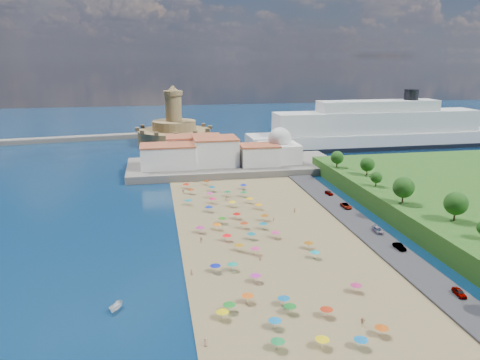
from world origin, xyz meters
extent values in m
plane|color=#071938|center=(0.00, 0.00, 0.00)|extent=(700.00, 700.00, 0.00)
cube|color=#59544C|center=(10.00, 73.00, 1.50)|extent=(90.00, 36.00, 3.00)
cube|color=#59544C|center=(-12.00, 108.00, 1.20)|extent=(18.00, 70.00, 2.40)
cube|color=silver|center=(-18.00, 69.00, 7.50)|extent=(22.00, 14.00, 9.00)
cube|color=silver|center=(2.00, 71.00, 8.50)|extent=(18.00, 16.00, 11.00)
cube|color=silver|center=(20.00, 67.00, 7.00)|extent=(16.00, 12.00, 8.00)
cube|color=silver|center=(-6.00, 83.00, 8.00)|extent=(24.00, 14.00, 10.00)
cube|color=silver|center=(30.00, 71.00, 7.00)|extent=(16.00, 16.00, 8.00)
sphere|color=silver|center=(30.00, 71.00, 13.00)|extent=(10.00, 10.00, 10.00)
cylinder|color=silver|center=(30.00, 71.00, 16.80)|extent=(1.20, 1.20, 1.60)
cylinder|color=olive|center=(-12.00, 138.00, 4.00)|extent=(40.00, 40.00, 8.00)
cylinder|color=olive|center=(-12.00, 138.00, 10.50)|extent=(24.00, 24.00, 5.00)
cylinder|color=olive|center=(-12.00, 138.00, 20.00)|extent=(9.00, 9.00, 14.00)
cylinder|color=olive|center=(-12.00, 138.00, 28.20)|extent=(10.40, 10.40, 2.40)
cone|color=olive|center=(-12.00, 138.00, 30.90)|extent=(6.00, 6.00, 3.00)
cube|color=black|center=(93.49, 108.16, 1.13)|extent=(140.38, 22.74, 2.25)
cube|color=silver|center=(93.49, 108.16, 4.17)|extent=(139.37, 22.33, 8.35)
cube|color=silver|center=(93.49, 108.16, 13.91)|extent=(111.50, 18.24, 11.13)
cube|color=silver|center=(93.49, 108.16, 22.26)|extent=(65.09, 13.88, 5.56)
cylinder|color=black|center=(112.03, 108.41, 27.82)|extent=(7.42, 7.42, 5.56)
cylinder|color=gray|center=(16.31, -39.87, 1.25)|extent=(0.07, 0.07, 2.00)
cone|color=#A2225A|center=(16.31, -39.87, 2.15)|extent=(2.50, 2.50, 0.60)
cylinder|color=gray|center=(-0.08, -17.47, 1.25)|extent=(0.07, 0.07, 2.00)
cone|color=#C3296C|center=(-0.08, -17.47, 2.15)|extent=(2.50, 2.50, 0.60)
cylinder|color=gray|center=(-12.48, 45.15, 1.25)|extent=(0.07, 0.07, 2.00)
cone|color=red|center=(-12.48, 45.15, 2.15)|extent=(2.50, 2.50, 0.60)
cylinder|color=gray|center=(13.94, -16.48, 1.25)|extent=(0.07, 0.07, 2.00)
cone|color=#96560D|center=(13.94, -16.48, 2.15)|extent=(2.50, 2.50, 0.60)
cylinder|color=gray|center=(0.61, 0.71, 1.25)|extent=(0.07, 0.07, 2.00)
cone|color=#962F0D|center=(0.61, 0.71, 2.15)|extent=(2.50, 2.50, 0.60)
cylinder|color=gray|center=(8.46, 16.47, 1.25)|extent=(0.07, 0.07, 2.00)
cone|color=orange|center=(8.46, 16.47, 2.15)|extent=(2.50, 2.50, 0.60)
cylinder|color=gray|center=(0.50, -45.37, 1.25)|extent=(0.07, 0.07, 2.00)
cone|color=#136C20|center=(0.50, -45.37, 2.15)|extent=(2.50, 2.50, 0.60)
cylinder|color=gray|center=(-7.07, 1.06, 1.25)|extent=(0.07, 0.07, 2.00)
cone|color=orange|center=(-7.07, 1.06, 2.15)|extent=(2.50, 2.50, 0.60)
cylinder|color=gray|center=(-11.96, -0.54, 1.25)|extent=(0.07, 0.07, 2.00)
cone|color=#A42377|center=(-11.96, -0.54, 2.15)|extent=(2.50, 2.50, 0.60)
cylinder|color=gray|center=(-4.86, 5.87, 1.25)|extent=(0.07, 0.07, 2.00)
cone|color=#1E7014|center=(-4.86, 5.87, 2.15)|extent=(2.50, 2.50, 0.60)
cylinder|color=gray|center=(-4.47, 48.49, 1.25)|extent=(0.07, 0.07, 2.00)
cone|color=maroon|center=(-4.47, 48.49, 2.15)|extent=(2.50, 2.50, 0.60)
cylinder|color=gray|center=(-7.40, 17.04, 1.25)|extent=(0.07, 0.07, 2.00)
cone|color=#0B2899|center=(-7.40, 17.04, 2.15)|extent=(2.50, 2.50, 0.60)
cylinder|color=gray|center=(14.13, -55.31, 1.25)|extent=(0.07, 0.07, 2.00)
cone|color=#BA4A0E|center=(14.13, -55.31, 2.15)|extent=(2.50, 2.50, 0.60)
cylinder|color=gray|center=(-6.56, -39.96, 1.25)|extent=(0.07, 0.07, 2.00)
cone|color=#D45410|center=(-6.56, -39.96, 2.15)|extent=(2.50, 2.50, 0.60)
cylinder|color=gray|center=(7.55, -7.98, 1.25)|extent=(0.07, 0.07, 2.00)
cone|color=#C92B70|center=(7.55, -7.98, 2.15)|extent=(2.50, 2.50, 0.60)
cylinder|color=gray|center=(-3.56, -49.68, 1.25)|extent=(0.07, 0.07, 2.00)
cone|color=#0D6CAF|center=(-3.56, -49.68, 2.15)|extent=(2.50, 2.50, 0.60)
cylinder|color=gray|center=(9.05, -57.97, 1.25)|extent=(0.07, 0.07, 2.00)
cone|color=#0D66AB|center=(9.05, -57.97, 2.15)|extent=(2.50, 2.50, 0.60)
cylinder|color=gray|center=(-4.71, -55.83, 1.25)|extent=(0.07, 0.07, 2.00)
cone|color=#157A38|center=(-4.71, -55.83, 2.15)|extent=(2.50, 2.50, 0.60)
cylinder|color=gray|center=(8.14, 40.33, 1.25)|extent=(0.07, 0.07, 2.00)
cone|color=#0E1FB9|center=(8.14, 40.33, 2.15)|extent=(2.50, 2.50, 0.60)
cylinder|color=gray|center=(6.43, 31.03, 1.25)|extent=(0.07, 0.07, 2.00)
cone|color=#147431|center=(6.43, 31.03, 2.15)|extent=(2.50, 2.50, 0.60)
cylinder|color=gray|center=(-0.01, 8.82, 1.25)|extent=(0.07, 0.07, 2.00)
cone|color=red|center=(-0.01, 8.82, 2.15)|extent=(2.50, 2.50, 0.60)
cylinder|color=gray|center=(0.14, -42.28, 1.25)|extent=(0.07, 0.07, 2.00)
cone|color=#0B5F97|center=(0.14, -42.28, 2.15)|extent=(2.50, 2.50, 0.60)
cylinder|color=gray|center=(-11.06, -25.29, 1.25)|extent=(0.07, 0.07, 2.00)
cone|color=#0B1797|center=(-11.06, -25.29, 2.15)|extent=(2.50, 2.50, 0.60)
cylinder|color=gray|center=(-12.36, -45.01, 1.25)|extent=(0.07, 0.07, 2.00)
cone|color=#CEBC0B|center=(-12.36, -45.01, 2.15)|extent=(2.50, 2.50, 0.60)
cylinder|color=gray|center=(-11.35, 37.61, 1.25)|extent=(0.07, 0.07, 2.00)
cone|color=#86310C|center=(-11.35, 37.61, 2.15)|extent=(2.50, 2.50, 0.60)
cylinder|color=gray|center=(2.75, -56.67, 1.25)|extent=(0.07, 0.07, 2.00)
cone|color=yellow|center=(2.75, -56.67, 2.15)|extent=(2.50, 2.50, 0.60)
cylinder|color=gray|center=(-5.31, 31.93, 1.25)|extent=(0.07, 0.07, 2.00)
cone|color=#C82A8C|center=(-5.31, 31.93, 2.15)|extent=(2.50, 2.50, 0.60)
cylinder|color=gray|center=(-3.13, -31.67, 1.25)|extent=(0.07, 0.07, 2.00)
cone|color=#AF2596|center=(-3.13, -31.67, 2.15)|extent=(2.50, 2.50, 0.60)
cylinder|color=gray|center=(-5.63, -7.72, 1.25)|extent=(0.07, 0.07, 2.00)
cone|color=#F70A12|center=(-5.63, -7.72, 2.15)|extent=(2.50, 2.50, 0.60)
cylinder|color=gray|center=(1.00, 32.70, 1.25)|extent=(0.07, 0.07, 2.00)
cone|color=#12693A|center=(1.00, 32.70, 2.15)|extent=(2.50, 2.50, 0.60)
cylinder|color=gray|center=(-10.71, -42.66, 1.25)|extent=(0.07, 0.07, 2.00)
cone|color=#157A21|center=(-10.71, -42.66, 2.15)|extent=(2.50, 2.50, 0.60)
cylinder|color=gray|center=(0.95, -7.77, 1.25)|extent=(0.07, 0.07, 2.00)
cone|color=#0D667A|center=(0.95, -7.77, 2.15)|extent=(2.50, 2.50, 0.60)
cylinder|color=gray|center=(-13.29, 25.21, 1.25)|extent=(0.07, 0.07, 2.00)
cone|color=#0E6983|center=(-13.29, 25.21, 2.15)|extent=(2.50, 2.50, 0.60)
cylinder|color=gray|center=(7.86, 5.91, 1.25)|extent=(0.07, 0.07, 2.00)
cone|color=#8F4D0D|center=(7.86, 5.91, 2.15)|extent=(2.50, 2.50, 0.60)
cylinder|color=gray|center=(7.03, 23.48, 1.25)|extent=(0.07, 0.07, 2.00)
cone|color=#EEB50C|center=(7.03, 23.48, 2.15)|extent=(2.50, 2.50, 0.60)
cylinder|color=gray|center=(13.62, -22.34, 1.25)|extent=(0.07, 0.07, 2.00)
cone|color=teal|center=(13.62, -22.34, 2.15)|extent=(2.50, 2.50, 0.60)
cylinder|color=gray|center=(-5.14, 25.30, 1.25)|extent=(0.07, 0.07, 2.00)
cone|color=#D41053|center=(-5.14, 25.30, 2.15)|extent=(2.50, 2.50, 0.60)
cylinder|color=gray|center=(6.88, -47.72, 1.25)|extent=(0.07, 0.07, 2.00)
cone|color=#AD260D|center=(6.88, -47.72, 2.15)|extent=(2.50, 2.50, 0.60)
cylinder|color=gray|center=(-7.10, -25.22, 1.25)|extent=(0.07, 0.07, 2.00)
cone|color=#0F8B70|center=(-7.10, -25.22, 2.15)|extent=(2.50, 2.50, 0.60)
cylinder|color=gray|center=(5.86, -0.69, 1.25)|extent=(0.07, 0.07, 2.00)
cone|color=#0D627A|center=(5.86, -0.69, 2.15)|extent=(2.50, 2.50, 0.60)
cylinder|color=gray|center=(-3.53, 39.59, 1.25)|extent=(0.07, 0.07, 2.00)
cone|color=#0D5879|center=(-3.53, 39.59, 2.15)|extent=(2.50, 2.50, 0.60)
cylinder|color=gray|center=(0.63, 20.84, 1.25)|extent=(0.07, 0.07, 2.00)
cone|color=yellow|center=(0.63, 20.84, 2.15)|extent=(2.50, 2.50, 0.60)
cylinder|color=gray|center=(-3.62, -14.61, 1.25)|extent=(0.07, 0.07, 2.00)
cone|color=#9C6C0E|center=(-3.62, -14.61, 2.15)|extent=(2.50, 2.50, 0.60)
imported|color=tan|center=(-16.41, -52.66, 1.03)|extent=(0.87, 0.90, 1.56)
imported|color=tan|center=(0.40, -20.86, 1.08)|extent=(0.84, 0.96, 1.65)
imported|color=tan|center=(10.39, 4.90, 1.10)|extent=(0.73, 0.71, 1.69)
imported|color=tan|center=(18.76, 11.27, 1.05)|extent=(0.61, 1.52, 1.60)
imported|color=tan|center=(12.27, -51.70, 1.13)|extent=(1.12, 0.86, 1.77)
imported|color=tan|center=(-13.95, 38.94, 1.19)|extent=(1.07, 1.13, 1.87)
imported|color=tan|center=(-16.53, -26.37, 1.19)|extent=(0.78, 0.62, 1.89)
imported|color=tan|center=(-12.42, -7.67, 1.11)|extent=(0.97, 0.84, 1.72)
imported|color=tan|center=(-0.29, 27.22, 1.17)|extent=(1.13, 1.08, 1.84)
imported|color=white|center=(-32.10, -37.74, 0.74)|extent=(3.13, 4.07, 1.49)
imported|color=gray|center=(36.00, -10.08, 1.39)|extent=(2.21, 4.88, 1.39)
imported|color=gray|center=(36.00, -21.79, 1.39)|extent=(1.78, 4.28, 1.38)
imported|color=gray|center=(36.00, 26.68, 1.38)|extent=(2.18, 4.16, 1.35)
imported|color=gray|center=(36.00, 11.77, 1.40)|extent=(2.46, 5.10, 1.40)
imported|color=gray|center=(36.00, -45.70, 1.37)|extent=(2.04, 4.12, 1.35)
cylinder|color=#382314|center=(52.75, -18.58, 7.70)|extent=(0.50, 0.50, 3.40)
sphere|color=#14380F|center=(52.75, -18.58, 10.75)|extent=(6.11, 6.11, 6.11)
cylinder|color=#382314|center=(47.18, -2.25, 7.73)|extent=(0.50, 0.50, 3.45)
sphere|color=#14380F|center=(47.18, -2.25, 10.83)|extent=(6.21, 6.21, 6.21)
cylinder|color=#382314|center=(48.07, 16.41, 7.08)|extent=(0.50, 0.50, 2.15)
sphere|color=#14380F|center=(48.07, 16.41, 9.01)|extent=(3.87, 3.87, 3.87)
cylinder|color=#382314|center=(51.58, 30.66, 7.44)|extent=(0.50, 0.50, 2.89)
sphere|color=#14380F|center=(51.58, 30.66, 10.04)|extent=(5.20, 5.20, 5.20)
cylinder|color=#382314|center=(45.74, 44.54, 7.38)|extent=(0.50, 0.50, 2.76)
sphere|color=#14380F|center=(45.74, 44.54, 9.87)|extent=(4.97, 4.97, 4.97)
camera|label=1|loc=(-23.35, -121.56, 47.67)|focal=35.00mm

